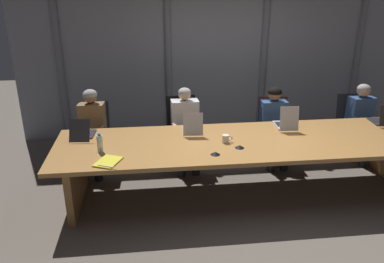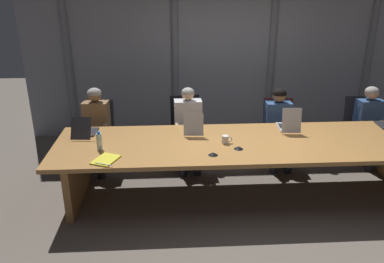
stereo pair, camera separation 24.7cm
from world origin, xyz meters
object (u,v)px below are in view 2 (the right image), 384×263
at_px(office_chair_center, 278,138).
at_px(conference_mic_middle, 213,154).
at_px(laptop_left_mid, 194,128).
at_px(person_left_end, 96,125).
at_px(spiral_notepad, 106,160).
at_px(conference_mic_left_side, 239,148).
at_px(office_chair_left_end, 98,142).
at_px(coffee_mug_near, 226,139).
at_px(person_center, 279,123).
at_px(office_chair_right_mid, 360,136).
at_px(person_right_mid, 371,121).
at_px(person_left_mid, 189,124).
at_px(laptop_center, 288,125).
at_px(water_bottle_primary, 99,142).
at_px(laptop_left_end, 85,131).
at_px(office_chair_left_mid, 187,139).

relative_size(office_chair_center, conference_mic_middle, 8.33).
height_order(laptop_left_mid, person_left_end, person_left_end).
xyz_separation_m(office_chair_center, spiral_notepad, (-2.33, -1.45, 0.40)).
bearing_deg(conference_mic_middle, conference_mic_left_side, 25.85).
relative_size(conference_mic_left_side, spiral_notepad, 0.30).
distance_m(office_chair_left_end, spiral_notepad, 1.55).
bearing_deg(coffee_mug_near, person_center, 44.55).
bearing_deg(office_chair_right_mid, person_center, -78.82).
bearing_deg(person_right_mid, person_left_mid, -95.12).
xyz_separation_m(laptop_center, water_bottle_primary, (-2.37, -0.51, 0.04)).
xyz_separation_m(laptop_left_mid, office_chair_center, (1.32, 0.68, -0.45)).
xyz_separation_m(person_center, conference_mic_left_side, (-0.78, -1.07, 0.10)).
relative_size(office_chair_left_end, conference_mic_middle, 8.49).
bearing_deg(laptop_left_end, office_chair_center, -71.34).
height_order(office_chair_center, conference_mic_middle, office_chair_center).
height_order(laptop_left_mid, laptop_center, laptop_center).
distance_m(person_right_mid, conference_mic_left_side, 2.40).
bearing_deg(coffee_mug_near, laptop_left_end, 167.70).
distance_m(laptop_left_mid, office_chair_left_mid, 0.81).
distance_m(person_left_end, conference_mic_middle, 1.96).
bearing_deg(coffee_mug_near, person_right_mid, 21.35).
bearing_deg(coffee_mug_near, office_chair_right_mid, 25.24).
xyz_separation_m(office_chair_left_mid, water_bottle_primary, (-1.06, -1.16, 0.47)).
distance_m(laptop_left_mid, person_right_mid, 2.69).
height_order(laptop_center, office_chair_left_mid, laptop_center).
height_order(laptop_center, water_bottle_primary, laptop_center).
bearing_deg(conference_mic_middle, office_chair_right_mid, 29.85).
bearing_deg(person_right_mid, conference_mic_left_side, -68.47).
bearing_deg(office_chair_left_mid, conference_mic_left_side, 17.06).
bearing_deg(office_chair_left_end, conference_mic_middle, 52.64).
xyz_separation_m(person_left_mid, conference_mic_middle, (0.21, -1.23, 0.09)).
bearing_deg(laptop_center, person_right_mid, -67.20).
bearing_deg(office_chair_right_mid, person_right_mid, 19.36).
bearing_deg(laptop_left_mid, laptop_center, -84.58).
xyz_separation_m(laptop_center, office_chair_center, (0.07, 0.65, -0.45)).
relative_size(person_center, spiral_notepad, 3.10).
bearing_deg(conference_mic_left_side, person_left_mid, 116.19).
distance_m(laptop_left_mid, office_chair_center, 1.55).
distance_m(person_left_end, conference_mic_left_side, 2.13).
distance_m(laptop_left_end, laptop_center, 2.63).
xyz_separation_m(person_center, conference_mic_middle, (-1.09, -1.22, 0.10)).
xyz_separation_m(laptop_left_mid, office_chair_left_end, (-1.36, 0.68, -0.44)).
xyz_separation_m(laptop_center, person_left_mid, (-1.29, 0.49, -0.14)).
xyz_separation_m(person_right_mid, conference_mic_left_side, (-2.14, -1.07, 0.10)).
height_order(office_chair_left_mid, water_bottle_primary, office_chair_left_mid).
bearing_deg(person_left_end, laptop_center, 83.75).
distance_m(office_chair_left_mid, person_center, 1.36).
xyz_separation_m(laptop_left_mid, person_left_mid, (-0.04, 0.53, -0.13)).
height_order(person_left_mid, coffee_mug_near, person_left_mid).
xyz_separation_m(office_chair_left_mid, person_center, (1.32, -0.16, 0.29)).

